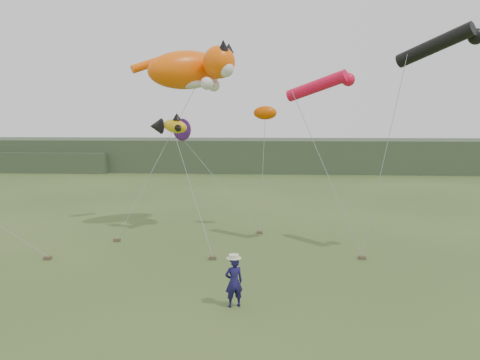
% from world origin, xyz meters
% --- Properties ---
extents(ground, '(120.00, 120.00, 0.00)m').
position_xyz_m(ground, '(0.00, 0.00, 0.00)').
color(ground, '#385123').
rests_on(ground, ground).
extents(headland, '(90.00, 13.00, 4.00)m').
position_xyz_m(headland, '(-3.11, 44.69, 1.92)').
color(headland, '#2D3D28').
rests_on(headland, ground).
extents(festival_attendant, '(0.74, 0.63, 1.73)m').
position_xyz_m(festival_attendant, '(1.53, -1.58, 0.86)').
color(festival_attendant, '#171348').
rests_on(festival_attendant, ground).
extents(sandbag_anchors, '(14.62, 5.93, 0.16)m').
position_xyz_m(sandbag_anchors, '(-0.73, 5.40, 0.08)').
color(sandbag_anchors, brown).
rests_on(sandbag_anchors, ground).
extents(cat_kite, '(6.31, 4.68, 2.74)m').
position_xyz_m(cat_kite, '(-1.71, 9.80, 9.20)').
color(cat_kite, '#FF5D06').
rests_on(cat_kite, ground).
extents(fish_kite, '(2.33, 1.53, 1.20)m').
position_xyz_m(fish_kite, '(-2.97, 8.72, 6.03)').
color(fish_kite, gold).
rests_on(fish_kite, ground).
extents(tube_kites, '(8.39, 4.20, 3.15)m').
position_xyz_m(tube_kites, '(7.93, 5.67, 8.92)').
color(tube_kites, black).
rests_on(tube_kites, ground).
extents(misc_kites, '(6.14, 1.60, 2.01)m').
position_xyz_m(misc_kites, '(-0.53, 10.45, 6.19)').
color(misc_kites, '#D64C00').
rests_on(misc_kites, ground).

